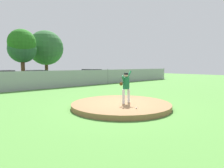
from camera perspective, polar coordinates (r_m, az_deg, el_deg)
ground_plane at (r=14.41m, az=-14.33°, el=-2.94°), size 80.00×80.00×0.00m
asphalt_strip at (r=22.25m, az=-24.54°, el=-0.34°), size 44.00×7.00×0.01m
pitchers_mound at (r=9.56m, az=2.70°, el=-6.32°), size 4.92×4.92×0.23m
pitcher_youth at (r=9.37m, az=4.21°, el=-0.19°), size 0.79×0.32×1.60m
baseball at (r=8.28m, az=7.29°, el=-7.15°), size 0.07×0.07×0.07m
chainlink_fence at (r=17.95m, az=-20.33°, el=1.14°), size 38.66×0.07×1.73m
parked_car_red at (r=21.36m, az=-29.92°, el=1.32°), size 2.13×4.55×1.64m
parked_car_charcoal at (r=25.50m, az=-6.15°, el=2.55°), size 1.86×4.27×1.62m
parked_car_slate at (r=22.25m, az=-21.63°, el=1.77°), size 2.06×4.48×1.61m
tree_bushy_near at (r=29.76m, az=-25.41°, el=11.07°), size 3.74×3.74×7.15m
tree_broad_left at (r=30.01m, az=-25.36°, el=9.37°), size 3.84×3.84×6.34m
tree_slender_far at (r=34.16m, az=-19.24°, el=10.17°), size 5.72×5.72×7.92m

